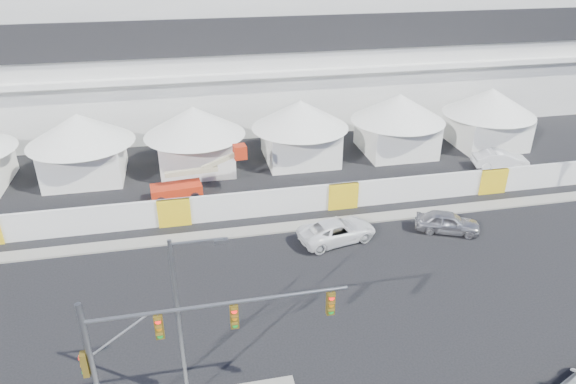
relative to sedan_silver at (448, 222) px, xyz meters
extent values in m
plane|color=black|center=(-11.91, -9.86, -0.72)|extent=(160.00, 160.00, 0.00)
cube|color=gray|center=(8.09, 2.64, -0.66)|extent=(80.00, 1.20, 0.12)
cube|color=silver|center=(-3.91, 32.14, 6.28)|extent=(80.00, 24.00, 14.00)
cube|color=black|center=(-3.91, 19.99, 9.08)|extent=(68.00, 0.30, 3.20)
cube|color=white|center=(-3.91, 19.74, 5.58)|extent=(72.00, 0.80, 0.50)
cube|color=white|center=(-24.91, 14.14, 0.78)|extent=(6.00, 6.00, 3.00)
cone|color=white|center=(-24.91, 14.14, 3.48)|extent=(8.40, 8.40, 2.40)
cube|color=white|center=(-15.91, 14.14, 0.78)|extent=(6.00, 6.00, 3.00)
cone|color=white|center=(-15.91, 14.14, 3.48)|extent=(8.40, 8.40, 2.40)
cube|color=white|center=(-6.91, 14.14, 0.78)|extent=(6.00, 6.00, 3.00)
cone|color=white|center=(-6.91, 14.14, 3.48)|extent=(8.40, 8.40, 2.40)
cube|color=white|center=(2.09, 14.14, 0.78)|extent=(6.00, 6.00, 3.00)
cone|color=white|center=(2.09, 14.14, 3.48)|extent=(8.40, 8.40, 2.40)
cube|color=white|center=(11.09, 14.14, 0.78)|extent=(6.00, 6.00, 3.00)
cone|color=white|center=(11.09, 14.14, 3.48)|extent=(8.40, 8.40, 2.40)
cube|color=white|center=(-5.91, 4.64, 0.28)|extent=(70.00, 0.25, 2.00)
imported|color=#ADADB2|center=(0.00, 0.00, 0.00)|extent=(3.23, 4.53, 1.43)
imported|color=white|center=(-7.57, 0.46, 0.00)|extent=(3.40, 5.54, 1.43)
imported|color=white|center=(9.46, 8.79, 0.04)|extent=(2.60, 4.84, 1.51)
cylinder|color=gray|center=(-20.77, -11.86, 2.72)|extent=(0.22, 0.22, 6.57)
cylinder|color=gray|center=(-15.94, -11.86, 5.18)|extent=(9.66, 0.15, 0.15)
cube|color=#594714|center=(-18.21, -11.86, 4.54)|extent=(0.32, 0.22, 1.05)
cube|color=#594714|center=(-15.48, -11.86, 4.54)|extent=(0.32, 0.22, 1.05)
cube|color=#594714|center=(-11.75, -11.86, 4.54)|extent=(0.32, 0.22, 1.05)
cube|color=#594714|center=(-21.00, -11.86, 3.27)|extent=(0.22, 0.32, 1.05)
cylinder|color=gray|center=(-17.56, -10.66, 3.42)|extent=(0.16, 0.16, 7.98)
cylinder|color=gray|center=(-16.59, -10.66, 7.24)|extent=(1.95, 0.11, 0.11)
cube|color=gray|center=(-15.70, -10.66, 7.15)|extent=(0.53, 0.22, 0.13)
cube|color=red|center=(-17.73, 8.59, -0.14)|extent=(3.89, 2.03, 1.14)
cube|color=beige|center=(-16.49, 8.59, 1.36)|extent=(3.97, 0.76, 0.36)
cube|color=beige|center=(-14.20, 8.59, 1.99)|extent=(3.08, 0.62, 1.26)
cube|color=red|center=(-12.74, 8.59, 2.51)|extent=(1.02, 1.02, 1.04)
camera|label=1|loc=(-16.58, -26.91, 17.31)|focal=32.00mm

